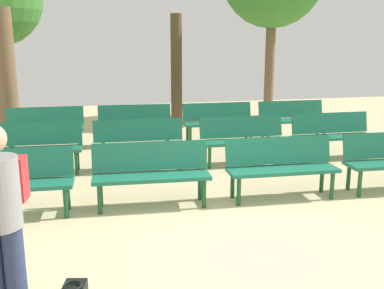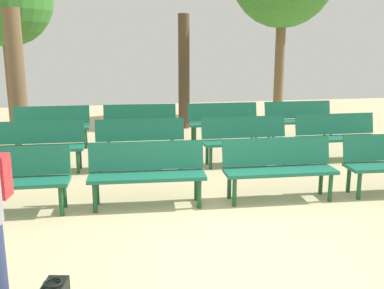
{
  "view_description": "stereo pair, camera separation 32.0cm",
  "coord_description": "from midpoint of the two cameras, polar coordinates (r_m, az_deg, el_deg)",
  "views": [
    {
      "loc": [
        -1.69,
        -4.21,
        2.23
      ],
      "look_at": [
        0.0,
        2.84,
        0.55
      ],
      "focal_mm": 41.6,
      "sensor_mm": 36.0,
      "label": 1
    },
    {
      "loc": [
        -1.38,
        -4.28,
        2.23
      ],
      "look_at": [
        0.0,
        2.84,
        0.55
      ],
      "focal_mm": 41.6,
      "sensor_mm": 36.0,
      "label": 2
    }
  ],
  "objects": [
    {
      "name": "bench_r1_c2",
      "position": [
        8.29,
        7.93,
        0.9
      ],
      "size": [
        1.61,
        0.52,
        0.87
      ],
      "rotation": [
        0.0,
        0.0,
        -0.02
      ],
      "color": "#19664C",
      "rests_on": "ground_plane"
    },
    {
      "name": "bench_r1_c0",
      "position": [
        8.14,
        -18.17,
        0.14
      ],
      "size": [
        1.62,
        0.56,
        0.87
      ],
      "rotation": [
        0.0,
        0.0,
        -0.05
      ],
      "color": "#19664C",
      "rests_on": "ground_plane"
    },
    {
      "name": "bench_r0_c2",
      "position": [
        6.54,
        12.41,
        -2.56
      ],
      "size": [
        1.62,
        0.56,
        0.87
      ],
      "rotation": [
        0.0,
        0.0,
        -0.05
      ],
      "color": "#19664C",
      "rests_on": "ground_plane"
    },
    {
      "name": "bench_r2_c2",
      "position": [
        10.11,
        4.98,
        3.16
      ],
      "size": [
        1.61,
        0.52,
        0.87
      ],
      "rotation": [
        0.0,
        0.0,
        -0.03
      ],
      "color": "#19664C",
      "rests_on": "ground_plane"
    },
    {
      "name": "bench_r2_c3",
      "position": [
        10.7,
        14.43,
        3.34
      ],
      "size": [
        1.61,
        0.52,
        0.87
      ],
      "rotation": [
        0.0,
        0.0,
        -0.02
      ],
      "color": "#19664C",
      "rests_on": "ground_plane"
    },
    {
      "name": "bench_r2_c0",
      "position": [
        9.99,
        -16.69,
        2.53
      ],
      "size": [
        1.61,
        0.52,
        0.87
      ],
      "rotation": [
        0.0,
        0.0,
        -0.02
      ],
      "color": "#19664C",
      "rests_on": "ground_plane"
    },
    {
      "name": "bench_r1_c3",
      "position": [
        9.03,
        19.08,
        1.3
      ],
      "size": [
        1.61,
        0.51,
        0.87
      ],
      "rotation": [
        0.0,
        0.0,
        -0.02
      ],
      "color": "#19664C",
      "rests_on": "ground_plane"
    },
    {
      "name": "bench_r0_c1",
      "position": [
        6.17,
        -4.32,
        -3.24
      ],
      "size": [
        1.63,
        0.59,
        0.87
      ],
      "rotation": [
        0.0,
        0.0,
        -0.07
      ],
      "color": "#19664C",
      "rests_on": "ground_plane"
    },
    {
      "name": "bench_r2_c1",
      "position": [
        9.89,
        -5.75,
        2.92
      ],
      "size": [
        1.63,
        0.59,
        0.87
      ],
      "rotation": [
        0.0,
        0.0,
        -0.07
      ],
      "color": "#19664C",
      "rests_on": "ground_plane"
    },
    {
      "name": "tree_3",
      "position": [
        11.06,
        -20.81,
        8.36
      ],
      "size": [
        0.39,
        0.39,
        2.98
      ],
      "color": "brown",
      "rests_on": "ground_plane"
    },
    {
      "name": "ground_plane",
      "position": [
        5.03,
        8.23,
        -13.38
      ],
      "size": [
        24.0,
        24.0,
        0.0
      ],
      "primitive_type": "plane",
      "color": "#CCB789"
    },
    {
      "name": "bench_r0_c0",
      "position": [
        6.29,
        -21.24,
        -3.8
      ],
      "size": [
        1.62,
        0.56,
        0.87
      ],
      "rotation": [
        0.0,
        0.0,
        -0.05
      ],
      "color": "#19664C",
      "rests_on": "ground_plane"
    },
    {
      "name": "bench_r1_c1",
      "position": [
        8.0,
        -5.5,
        0.52
      ],
      "size": [
        1.62,
        0.56,
        0.87
      ],
      "rotation": [
        0.0,
        0.0,
        -0.05
      ],
      "color": "#19664C",
      "rests_on": "ground_plane"
    },
    {
      "name": "tree_0",
      "position": [
        11.66,
        -0.25,
        9.26
      ],
      "size": [
        0.29,
        0.29,
        2.93
      ],
      "color": "#4C3A28",
      "rests_on": "ground_plane"
    }
  ]
}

